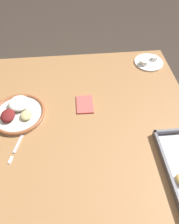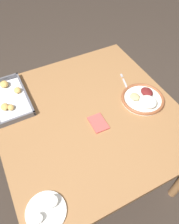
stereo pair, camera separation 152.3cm
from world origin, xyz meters
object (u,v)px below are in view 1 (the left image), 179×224
dinner_plate (18,112)px  napkin (85,104)px  fork (19,141)px  saucer_plate (148,62)px

dinner_plate → napkin: size_ratio=2.16×
fork → saucer_plate: bearing=141.2°
fork → napkin: (-0.20, 0.32, 0.00)m
saucer_plate → napkin: saucer_plate is taller
dinner_plate → saucer_plate: dinner_plate is taller
saucer_plate → napkin: size_ratio=1.43×
dinner_plate → fork: (0.17, 0.02, -0.01)m
fork → saucer_plate: (-0.53, 0.76, 0.01)m
saucer_plate → fork: bearing=-55.3°
dinner_plate → napkin: 0.35m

